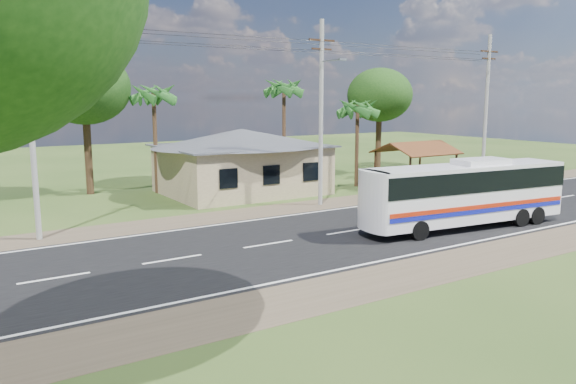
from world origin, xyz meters
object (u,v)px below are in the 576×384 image
coach_bus (466,189)px  motorcycle (366,191)px  waiting_shed (416,150)px  person (412,191)px

coach_bus → motorcycle: size_ratio=7.46×
waiting_shed → motorcycle: (-5.96, -1.55, -2.33)m
waiting_shed → coach_bus: coach_bus is taller
coach_bus → motorcycle: bearing=87.5°
coach_bus → motorcycle: 9.65m
coach_bus → person: size_ratio=7.22×
motorcycle → person: (0.98, -3.15, 0.39)m
motorcycle → person: bearing=-179.3°
waiting_shed → motorcycle: size_ratio=3.43×
motorcycle → person: person is taller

